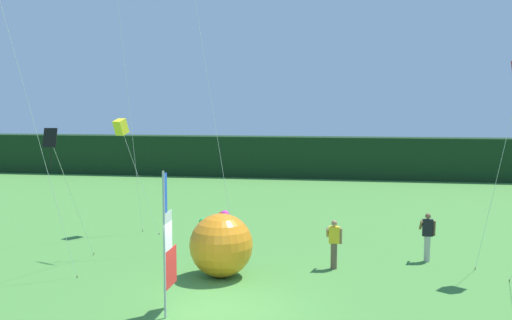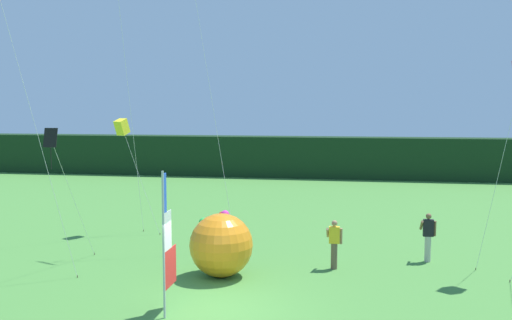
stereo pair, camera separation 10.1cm
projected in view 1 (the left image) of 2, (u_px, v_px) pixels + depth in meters
name	position (u px, v px, depth m)	size (l,w,h in m)	color
ground_plane	(217.00, 308.00, 15.38)	(120.00, 120.00, 0.00)	#478438
distant_treeline	(303.00, 157.00, 44.41)	(80.00, 2.40, 3.22)	black
banner_flag	(168.00, 246.00, 14.79)	(0.06, 1.03, 3.91)	#B7B7BC
person_near_banner	(427.00, 236.00, 20.01)	(0.55, 0.48, 1.76)	#B7B2A3
person_mid_field	(334.00, 243.00, 19.10)	(0.55, 0.48, 1.70)	brown
inflatable_balloon	(221.00, 245.00, 18.22)	(2.09, 2.09, 2.12)	orange
kite_black_diamond_1	(53.00, 148.00, 17.99)	(0.45, 2.91, 4.89)	brown
kite_yellow_box_6	(121.00, 127.00, 24.44)	(2.11, 0.74, 5.07)	brown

